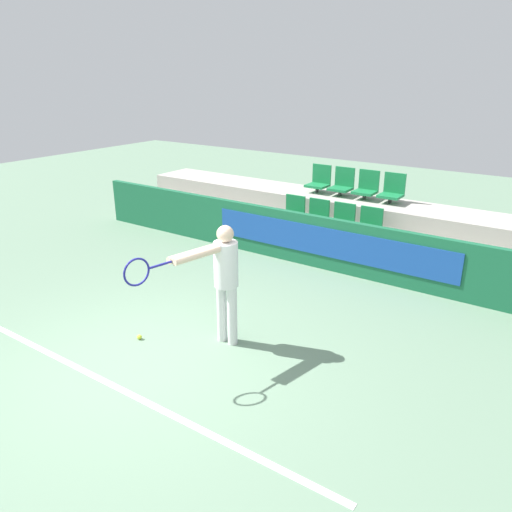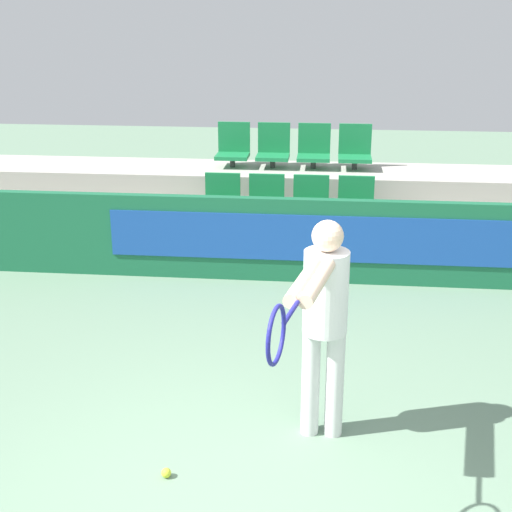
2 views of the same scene
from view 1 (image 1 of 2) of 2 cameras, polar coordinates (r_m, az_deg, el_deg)
ground_plane at (r=6.41m, az=-12.47°, el=-12.08°), size 30.00×30.00×0.00m
court_baseline at (r=6.14m, az=-16.04°, el=-14.02°), size 6.00×0.08×0.01m
barrier_wall at (r=9.17m, az=6.17°, el=1.82°), size 10.48×0.14×0.96m
bleacher_tier_front at (r=9.79m, az=7.83°, el=1.40°), size 10.08×1.10×0.46m
bleacher_tier_middle at (r=10.67m, az=10.60°, el=4.14°), size 10.08×1.10×0.91m
stadium_chair_0 at (r=10.13m, az=4.20°, el=4.97°), size 0.43×0.42×0.58m
stadium_chair_1 at (r=9.88m, az=6.92°, el=4.47°), size 0.43×0.42×0.58m
stadium_chair_2 at (r=9.65m, az=9.77°, el=3.93°), size 0.43×0.42×0.58m
stadium_chair_3 at (r=9.45m, az=12.75°, el=3.36°), size 0.43×0.42×0.58m
stadium_chair_4 at (r=10.96m, az=7.23°, el=8.52°), size 0.43×0.42×0.58m
stadium_chair_5 at (r=10.73m, az=9.82°, el=8.13°), size 0.43×0.42×0.58m
stadium_chair_6 at (r=10.52m, az=12.51°, el=7.69°), size 0.43×0.42×0.58m
stadium_chair_7 at (r=10.33m, az=15.30°, el=7.23°), size 0.43×0.42×0.58m
tennis_player at (r=6.28m, az=-3.99°, el=-2.06°), size 0.45×1.55×1.62m
tennis_ball at (r=6.97m, az=-13.18°, el=-9.01°), size 0.07×0.07×0.07m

